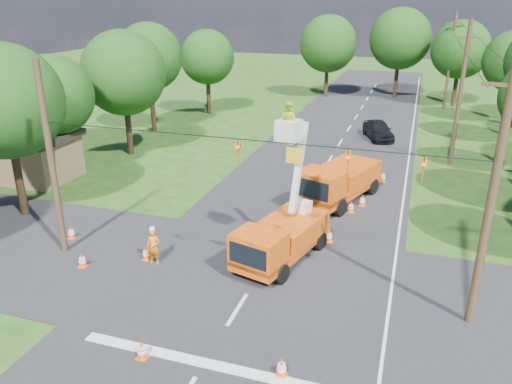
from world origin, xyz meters
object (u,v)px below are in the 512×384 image
(traffic_cone_6, at_px, (71,232))
(tree_left_d, at_px, (123,73))
(bucket_truck, at_px, (281,230))
(traffic_cone_1, at_px, (282,367))
(pole_right_far, at_px, (450,61))
(traffic_cone_5, at_px, (82,260))
(traffic_cone_8, at_px, (351,207))
(tree_left_f, at_px, (207,57))
(pole_right_mid, at_px, (460,93))
(tree_left_b, at_px, (5,102))
(distant_car, at_px, (378,130))
(shed, at_px, (32,155))
(tree_far_b, at_px, (400,39))
(pole_right_near, at_px, (492,195))
(pole_left, at_px, (51,162))
(tree_far_c, at_px, (461,50))
(tree_left_c, at_px, (53,96))
(traffic_cone_4, at_px, (146,253))
(traffic_cone_0, at_px, (142,350))
(traffic_cone_3, at_px, (362,200))
(tree_far_a, at_px, (328,44))
(traffic_cone_2, at_px, (329,236))
(tree_left_e, at_px, (149,57))
(ground_worker, at_px, (154,247))
(second_truck, at_px, (338,181))
(traffic_cone_7, at_px, (383,177))

(traffic_cone_6, bearing_deg, tree_left_d, 109.84)
(bucket_truck, relative_size, traffic_cone_1, 10.28)
(pole_right_far, bearing_deg, traffic_cone_5, -111.61)
(traffic_cone_8, xyz_separation_m, tree_left_f, (-17.66, 21.17, 5.33))
(pole_right_mid, bearing_deg, tree_left_b, -143.53)
(distant_car, distance_m, tree_left_f, 18.87)
(pole_right_far, height_order, shed, pole_right_far)
(shed, distance_m, tree_far_b, 42.86)
(pole_right_near, bearing_deg, distant_car, 102.62)
(pole_right_near, bearing_deg, pole_right_mid, 90.00)
(pole_right_mid, height_order, shed, pole_right_mid)
(pole_left, relative_size, tree_far_c, 0.98)
(distant_car, height_order, tree_left_b, tree_left_b)
(tree_left_c, relative_size, tree_left_d, 0.87)
(traffic_cone_4, bearing_deg, traffic_cone_0, -61.55)
(traffic_cone_5, distance_m, traffic_cone_6, 3.18)
(traffic_cone_3, height_order, tree_far_a, tree_far_a)
(distant_car, height_order, pole_right_mid, pole_right_mid)
(traffic_cone_2, relative_size, traffic_cone_5, 1.00)
(distant_car, bearing_deg, traffic_cone_8, -110.80)
(tree_left_b, distance_m, tree_left_e, 19.14)
(ground_worker, distance_m, traffic_cone_1, 9.08)
(traffic_cone_2, distance_m, shed, 20.62)
(tree_left_f, bearing_deg, tree_far_c, 26.28)
(second_truck, relative_size, ground_worker, 4.01)
(ground_worker, xyz_separation_m, traffic_cone_5, (-2.92, -1.29, -0.50))
(tree_far_b, bearing_deg, tree_far_a, -165.96)
(traffic_cone_1, xyz_separation_m, tree_left_f, (-17.39, 34.96, 5.33))
(pole_right_near, xyz_separation_m, tree_far_c, (1.00, 42.00, 0.96))
(bucket_truck, bearing_deg, tree_left_f, 134.08)
(traffic_cone_5, bearing_deg, traffic_cone_6, 135.43)
(distant_car, relative_size, tree_far_a, 0.49)
(ground_worker, xyz_separation_m, tree_left_b, (-9.67, 2.74, 5.45))
(second_truck, height_order, traffic_cone_5, second_truck)
(tree_left_e, bearing_deg, traffic_cone_7, -19.63)
(traffic_cone_5, relative_size, traffic_cone_8, 1.00)
(traffic_cone_1, bearing_deg, tree_far_c, 81.63)
(second_truck, bearing_deg, pole_right_mid, 75.20)
(traffic_cone_2, xyz_separation_m, tree_left_d, (-17.34, 10.17, 5.77))
(distant_car, bearing_deg, tree_left_b, -148.68)
(traffic_cone_1, distance_m, tree_left_c, 24.19)
(traffic_cone_0, xyz_separation_m, tree_left_f, (-12.70, 35.59, 5.33))
(traffic_cone_5, height_order, pole_right_near, pole_right_near)
(traffic_cone_7, xyz_separation_m, pole_right_near, (4.35, -14.53, 4.75))
(traffic_cone_6, xyz_separation_m, pole_right_near, (18.52, -1.20, 4.75))
(traffic_cone_4, bearing_deg, traffic_cone_3, 47.58)
(second_truck, height_order, pole_right_near, pole_right_near)
(distant_car, relative_size, tree_far_b, 0.45)
(pole_right_near, bearing_deg, bucket_truck, 163.78)
(bucket_truck, distance_m, traffic_cone_8, 7.01)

